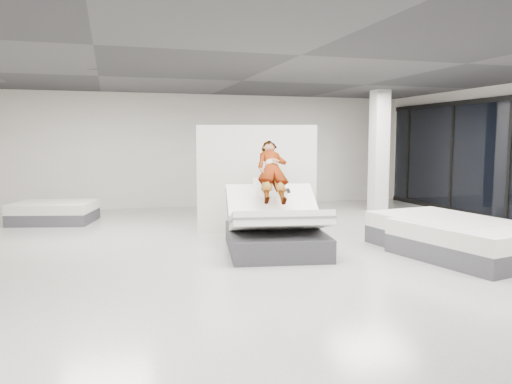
# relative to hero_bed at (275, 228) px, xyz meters

# --- Properties ---
(room) EXTENTS (14.00, 14.04, 3.20)m
(room) POSITION_rel_hero_bed_xyz_m (0.12, -0.84, 1.20)
(room) COLOR #B3B0A9
(room) RESTS_ON ground
(hero_bed) EXTENTS (1.93, 2.36, 1.22)m
(hero_bed) POSITION_rel_hero_bed_xyz_m (0.00, 0.00, 0.00)
(hero_bed) COLOR #3C3C41
(hero_bed) RESTS_ON floor
(person) EXTENTS (0.77, 1.34, 1.43)m
(person) POSITION_rel_hero_bed_xyz_m (0.05, 0.30, 0.82)
(person) COLOR slate
(person) RESTS_ON hero_bed
(remote) EXTENTS (0.07, 0.15, 0.08)m
(remote) POSITION_rel_hero_bed_xyz_m (0.21, -0.08, 0.65)
(remote) COLOR black
(remote) RESTS_ON person
(divider_panel) EXTENTS (2.37, 0.80, 2.21)m
(divider_panel) POSITION_rel_hero_bed_xyz_m (0.16, 1.66, 0.71)
(divider_panel) COLOR silver
(divider_panel) RESTS_ON floor
(flat_bed_right_far) EXTENTS (1.87, 2.33, 0.59)m
(flat_bed_right_far) POSITION_rel_hero_bed_xyz_m (2.81, -0.69, -0.11)
(flat_bed_right_far) COLOR #3C3C41
(flat_bed_right_far) RESTS_ON floor
(flat_bed_right_near) EXTENTS (1.98, 2.39, 0.58)m
(flat_bed_right_near) POSITION_rel_hero_bed_xyz_m (2.80, -1.44, -0.11)
(flat_bed_right_near) COLOR #3C3C41
(flat_bed_right_near) RESTS_ON floor
(flat_bed_left_far) EXTENTS (2.02, 1.70, 0.48)m
(flat_bed_left_far) POSITION_rel_hero_bed_xyz_m (-3.98, 4.23, -0.16)
(flat_bed_left_far) COLOR #3C3C41
(flat_bed_left_far) RESTS_ON floor
(column) EXTENTS (0.40, 0.40, 3.20)m
(column) POSITION_rel_hero_bed_xyz_m (4.12, 3.66, 1.20)
(column) COLOR silver
(column) RESTS_ON floor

